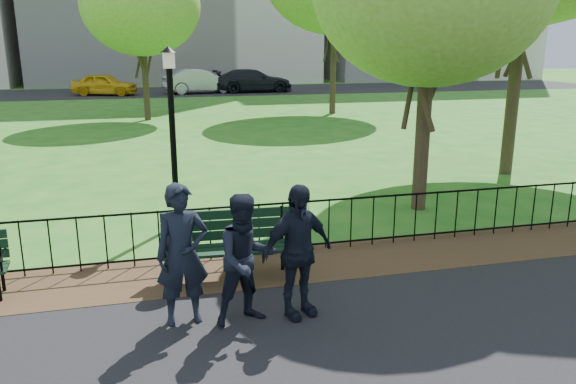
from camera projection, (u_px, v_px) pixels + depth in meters
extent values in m
plane|color=#1E641A|center=(245.00, 315.00, 7.28)|extent=(120.00, 120.00, 0.00)
cube|color=#3C2618|center=(228.00, 270.00, 8.69)|extent=(60.00, 1.60, 0.01)
cube|color=black|center=(160.00, 92.00, 40.07)|extent=(70.00, 9.00, 0.01)
cylinder|color=black|center=(222.00, 208.00, 8.93)|extent=(24.00, 0.04, 0.04)
cylinder|color=black|center=(223.00, 252.00, 9.13)|extent=(24.00, 0.04, 0.04)
cylinder|color=black|center=(223.00, 233.00, 9.04)|extent=(0.02, 0.02, 0.90)
cube|color=black|center=(229.00, 249.00, 8.23)|extent=(1.97, 0.63, 0.04)
cube|color=black|center=(226.00, 220.00, 8.40)|extent=(1.94, 0.15, 0.48)
cylinder|color=black|center=(171.00, 274.00, 7.96)|extent=(0.05, 0.05, 0.48)
cylinder|color=black|center=(287.00, 266.00, 8.26)|extent=(0.05, 0.05, 0.48)
cylinder|color=black|center=(171.00, 264.00, 8.33)|extent=(0.05, 0.05, 0.48)
cylinder|color=black|center=(283.00, 256.00, 8.63)|extent=(0.05, 0.05, 0.48)
cylinder|color=black|center=(164.00, 241.00, 8.02)|extent=(0.08, 0.60, 0.04)
cylinder|color=black|center=(290.00, 233.00, 8.35)|extent=(0.08, 0.60, 0.04)
ellipsoid|color=black|center=(176.00, 238.00, 7.93)|extent=(0.46, 0.33, 0.48)
cylinder|color=black|center=(3.00, 278.00, 7.90)|extent=(0.05, 0.05, 0.43)
cylinder|color=black|center=(3.00, 255.00, 7.66)|extent=(0.08, 0.54, 0.04)
cylinder|color=black|center=(177.00, 222.00, 10.84)|extent=(0.26, 0.26, 0.15)
cylinder|color=black|center=(173.00, 148.00, 10.47)|extent=(0.11, 0.11, 3.02)
cube|color=beige|center=(169.00, 60.00, 10.06)|extent=(0.21, 0.21, 0.28)
cone|color=black|center=(168.00, 49.00, 10.01)|extent=(0.30, 0.30, 0.11)
cylinder|color=#2D2116|center=(422.00, 144.00, 11.59)|extent=(0.30, 0.30, 2.78)
cylinder|color=#2D2116|center=(513.00, 96.00, 14.65)|extent=(0.34, 0.34, 4.13)
cylinder|color=#2D2116|center=(146.00, 86.00, 25.27)|extent=(0.29, 0.29, 3.08)
ellipsoid|color=olive|center=(141.00, 4.00, 24.37)|extent=(5.19, 5.19, 4.41)
cylinder|color=#2D2116|center=(333.00, 72.00, 27.43)|extent=(0.30, 0.30, 4.10)
imported|color=black|center=(182.00, 255.00, 6.87)|extent=(0.69, 0.48, 1.79)
imported|color=black|center=(247.00, 259.00, 6.89)|extent=(0.88, 0.59, 1.66)
imported|color=black|center=(297.00, 251.00, 7.05)|extent=(1.10, 0.73, 1.74)
imported|color=gold|center=(105.00, 84.00, 37.27)|extent=(4.56, 2.96, 1.44)
imported|color=#AAADB2|center=(200.00, 81.00, 38.78)|extent=(5.27, 2.58, 1.66)
imported|color=black|center=(253.00, 81.00, 39.75)|extent=(5.56, 2.32, 1.60)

